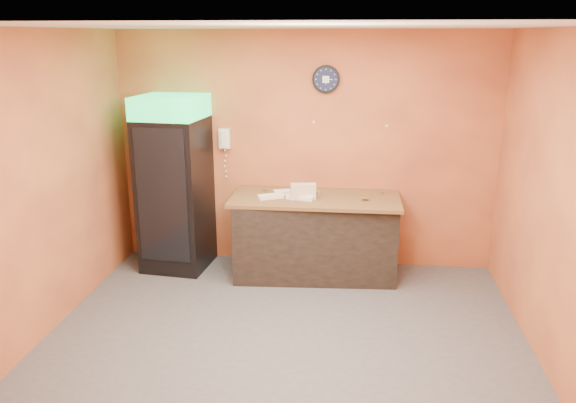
# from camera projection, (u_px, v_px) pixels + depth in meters

# --- Properties ---
(floor) EXTENTS (4.50, 4.50, 0.00)m
(floor) POSITION_uv_depth(u_px,v_px,m) (284.00, 342.00, 5.20)
(floor) COLOR #47474C
(floor) RESTS_ON ground
(back_wall) EXTENTS (4.50, 0.02, 2.80)m
(back_wall) POSITION_uv_depth(u_px,v_px,m) (305.00, 151.00, 6.70)
(back_wall) COLOR orange
(back_wall) RESTS_ON floor
(left_wall) EXTENTS (0.02, 4.00, 2.80)m
(left_wall) POSITION_uv_depth(u_px,v_px,m) (36.00, 189.00, 5.06)
(left_wall) COLOR orange
(left_wall) RESTS_ON floor
(right_wall) EXTENTS (0.02, 4.00, 2.80)m
(right_wall) POSITION_uv_depth(u_px,v_px,m) (559.00, 207.00, 4.54)
(right_wall) COLOR orange
(right_wall) RESTS_ON floor
(ceiling) EXTENTS (4.50, 4.00, 0.02)m
(ceiling) POSITION_uv_depth(u_px,v_px,m) (283.00, 26.00, 4.40)
(ceiling) COLOR white
(ceiling) RESTS_ON back_wall
(beverage_cooler) EXTENTS (0.79, 0.80, 2.07)m
(beverage_cooler) POSITION_uv_depth(u_px,v_px,m) (174.00, 187.00, 6.61)
(beverage_cooler) COLOR black
(beverage_cooler) RESTS_ON floor
(prep_counter) EXTENTS (1.88, 0.94, 0.92)m
(prep_counter) POSITION_uv_depth(u_px,v_px,m) (315.00, 237.00, 6.56)
(prep_counter) COLOR black
(prep_counter) RESTS_ON floor
(wall_clock) EXTENTS (0.32, 0.06, 0.32)m
(wall_clock) POSITION_uv_depth(u_px,v_px,m) (326.00, 79.00, 6.40)
(wall_clock) COLOR black
(wall_clock) RESTS_ON back_wall
(wall_phone) EXTENTS (0.13, 0.11, 0.24)m
(wall_phone) POSITION_uv_depth(u_px,v_px,m) (225.00, 139.00, 6.72)
(wall_phone) COLOR white
(wall_phone) RESTS_ON back_wall
(butcher_paper) EXTENTS (1.94, 0.93, 0.04)m
(butcher_paper) POSITION_uv_depth(u_px,v_px,m) (315.00, 198.00, 6.43)
(butcher_paper) COLOR brown
(butcher_paper) RESTS_ON prep_counter
(sub_roll_stack) EXTENTS (0.30, 0.15, 0.18)m
(sub_roll_stack) POSITION_uv_depth(u_px,v_px,m) (303.00, 191.00, 6.29)
(sub_roll_stack) COLOR beige
(sub_roll_stack) RESTS_ON butcher_paper
(wrapped_sandwich_left) EXTENTS (0.31, 0.23, 0.04)m
(wrapped_sandwich_left) POSITION_uv_depth(u_px,v_px,m) (271.00, 196.00, 6.35)
(wrapped_sandwich_left) COLOR white
(wrapped_sandwich_left) RESTS_ON butcher_paper
(wrapped_sandwich_mid) EXTENTS (0.33, 0.19, 0.04)m
(wrapped_sandwich_mid) POSITION_uv_depth(u_px,v_px,m) (300.00, 197.00, 6.31)
(wrapped_sandwich_mid) COLOR white
(wrapped_sandwich_mid) RESTS_ON butcher_paper
(wrapped_sandwich_right) EXTENTS (0.32, 0.22, 0.04)m
(wrapped_sandwich_right) POSITION_uv_depth(u_px,v_px,m) (286.00, 192.00, 6.53)
(wrapped_sandwich_right) COLOR white
(wrapped_sandwich_right) RESTS_ON butcher_paper
(kitchen_tool) EXTENTS (0.06, 0.06, 0.06)m
(kitchen_tool) POSITION_uv_depth(u_px,v_px,m) (318.00, 193.00, 6.44)
(kitchen_tool) COLOR silver
(kitchen_tool) RESTS_ON butcher_paper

